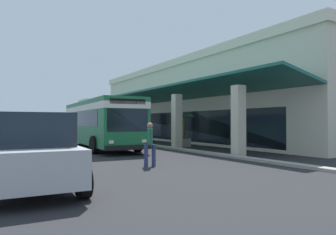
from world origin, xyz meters
TOP-DOWN VIEW (x-y plane):
  - ground at (0.00, 8.00)m, footprint 120.00×120.00m
  - curb_strip at (0.45, 3.00)m, footprint 35.94×0.50m
  - plaza_building at (0.45, 12.63)m, footprint 30.25×15.46m
  - transit_bus at (3.97, -0.87)m, footprint 11.33×3.21m
  - parked_suv_silver at (15.59, -6.50)m, footprint 4.88×2.35m
  - pedestrian at (13.46, -1.91)m, footprint 0.58×0.51m
  - potted_palm at (5.93, 4.61)m, footprint 1.90×1.41m

SIDE VIEW (x-z plane):
  - ground at x=0.00m, z-range 0.00..0.00m
  - curb_strip at x=0.45m, z-range 0.00..0.12m
  - potted_palm at x=5.93m, z-range -0.52..1.87m
  - pedestrian at x=13.46m, z-range 0.11..1.84m
  - parked_suv_silver at x=15.59m, z-range 0.03..2.00m
  - transit_bus at x=3.97m, z-range 0.18..3.52m
  - plaza_building at x=0.45m, z-range 0.00..7.23m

